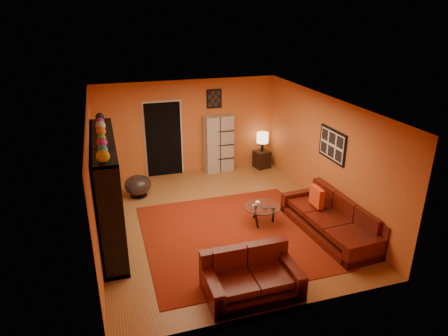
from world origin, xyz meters
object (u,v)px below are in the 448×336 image
object	(u,v)px
tv	(111,192)
loveseat	(250,276)
sofa	(335,220)
table_lamp	(263,138)
storage_cabinet	(219,144)
bowl_chair	(138,185)
side_table	(262,159)
entertainment_unit	(108,190)
coffee_table	(262,208)

from	to	relation	value
tv	loveseat	xyz separation A→B (m)	(2.03, -2.44, -0.69)
sofa	table_lamp	xyz separation A→B (m)	(-0.06, 3.84, 0.61)
storage_cabinet	bowl_chair	xyz separation A→B (m)	(-2.39, -1.05, -0.52)
sofa	side_table	size ratio (longest dim) A/B	5.02
loveseat	bowl_chair	size ratio (longest dim) A/B	2.34
loveseat	storage_cabinet	size ratio (longest dim) A/B	0.96
entertainment_unit	tv	bearing A→B (deg)	27.97
entertainment_unit	side_table	xyz separation A→B (m)	(4.36, 2.65, -0.80)
entertainment_unit	bowl_chair	xyz separation A→B (m)	(0.70, 1.75, -0.76)
bowl_chair	coffee_table	bearing A→B (deg)	-41.79
sofa	loveseat	distance (m)	2.63
coffee_table	bowl_chair	size ratio (longest dim) A/B	1.22
side_table	bowl_chair	bearing A→B (deg)	-166.32
bowl_chair	sofa	bearing A→B (deg)	-38.42
storage_cabinet	tv	bearing A→B (deg)	-143.38
entertainment_unit	table_lamp	bearing A→B (deg)	31.25
tv	storage_cabinet	bearing A→B (deg)	-47.65
loveseat	coffee_table	world-z (taller)	loveseat
bowl_chair	table_lamp	xyz separation A→B (m)	(3.66, 0.89, 0.61)
bowl_chair	table_lamp	bearing A→B (deg)	13.68
entertainment_unit	sofa	distance (m)	4.64
table_lamp	side_table	bearing A→B (deg)	0.00
side_table	tv	bearing A→B (deg)	-148.71
sofa	table_lamp	distance (m)	3.89
sofa	coffee_table	distance (m)	1.52
sofa	side_table	world-z (taller)	sofa
tv	bowl_chair	world-z (taller)	tv
coffee_table	storage_cabinet	xyz separation A→B (m)	(-0.02, 3.21, 0.44)
loveseat	bowl_chair	world-z (taller)	loveseat
table_lamp	coffee_table	bearing A→B (deg)	-112.17
tv	coffee_table	distance (m)	3.16
tv	bowl_chair	distance (m)	1.97
loveseat	coffee_table	xyz separation A→B (m)	(1.03, 2.01, 0.08)
tv	loveseat	bearing A→B (deg)	-140.20
entertainment_unit	side_table	bearing A→B (deg)	31.25
entertainment_unit	tv	xyz separation A→B (m)	(0.05, 0.03, -0.08)
coffee_table	bowl_chair	xyz separation A→B (m)	(-2.42, 2.16, -0.07)
tv	bowl_chair	xyz separation A→B (m)	(0.65, 1.73, -0.69)
coffee_table	side_table	xyz separation A→B (m)	(1.24, 3.05, -0.11)
storage_cabinet	loveseat	bearing A→B (deg)	-106.66
storage_cabinet	table_lamp	distance (m)	1.28
tv	table_lamp	world-z (taller)	tv
tv	side_table	distance (m)	5.09
tv	side_table	bearing A→B (deg)	-58.71
tv	side_table	xyz separation A→B (m)	(4.31, 2.62, -0.72)
loveseat	side_table	xyz separation A→B (m)	(2.27, 5.06, -0.03)
entertainment_unit	sofa	size ratio (longest dim) A/B	1.19
sofa	bowl_chair	world-z (taller)	sofa
table_lamp	tv	bearing A→B (deg)	-148.71
side_table	coffee_table	bearing A→B (deg)	-112.17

